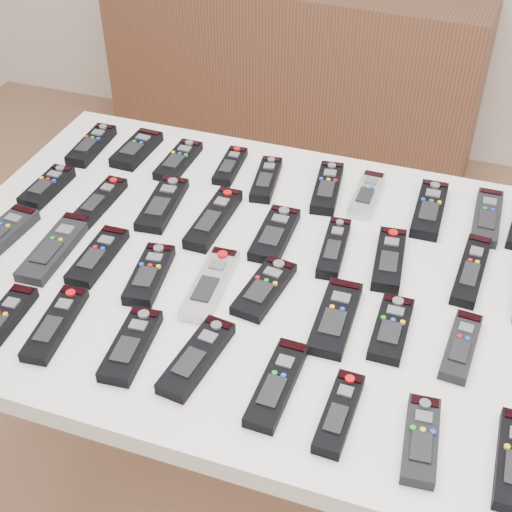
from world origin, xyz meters
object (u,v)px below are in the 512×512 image
(remote_3, at_px, (230,166))
(remote_10, at_px, (47,187))
(remote_15, at_px, (334,248))
(remote_23, at_px, (210,284))
(remote_20, at_px, (55,248))
(remote_26, at_px, (391,329))
(remote_22, at_px, (149,274))
(remote_32, at_px, (131,345))
(remote_4, at_px, (266,179))
(remote_7, at_px, (430,209))
(remote_34, at_px, (277,384))
(remote_19, at_px, (3,233))
(remote_14, at_px, (275,234))
(remote_0, at_px, (92,145))
(remote_6, at_px, (367,195))
(remote_11, at_px, (99,202))
(remote_13, at_px, (214,219))
(sideboard, at_px, (291,75))
(remote_30, at_px, (1,323))
(remote_1, at_px, (137,149))
(remote_33, at_px, (197,357))
(remote_2, at_px, (178,161))
(remote_5, at_px, (327,188))
(remote_36, at_px, (421,440))
(remote_35, at_px, (339,413))
(remote_21, at_px, (98,256))
(table, at_px, (256,286))
(remote_16, at_px, (389,259))
(remote_25, at_px, (335,317))
(remote_12, at_px, (163,204))
(remote_31, at_px, (55,324))
(remote_17, at_px, (471,270))
(remote_27, at_px, (461,346))
(remote_24, at_px, (264,288))
(remote_8, at_px, (487,217))

(remote_3, xyz_separation_m, remote_10, (-0.35, -0.22, 0.00))
(remote_15, xyz_separation_m, remote_23, (-0.19, -0.18, -0.00))
(remote_20, distance_m, remote_26, 0.66)
(remote_22, height_order, remote_32, same)
(remote_4, relative_size, remote_7, 0.85)
(remote_22, height_order, remote_26, remote_22)
(remote_10, relative_size, remote_34, 0.82)
(remote_19, bearing_deg, remote_14, 22.66)
(remote_0, distance_m, remote_20, 0.39)
(remote_0, xyz_separation_m, remote_23, (0.45, -0.37, -0.00))
(remote_6, distance_m, remote_26, 0.40)
(remote_11, height_order, remote_13, remote_13)
(sideboard, bearing_deg, remote_30, -85.38)
(remote_1, distance_m, remote_33, 0.69)
(remote_2, bearing_deg, remote_23, -57.38)
(remote_5, distance_m, remote_23, 0.40)
(remote_10, bearing_deg, remote_36, -23.21)
(remote_3, distance_m, remote_35, 0.73)
(remote_21, bearing_deg, remote_13, 46.50)
(remote_0, xyz_separation_m, remote_20, (0.13, -0.37, -0.00))
(remote_32, bearing_deg, remote_26, 19.33)
(remote_5, bearing_deg, remote_22, -128.50)
(table, distance_m, remote_1, 0.50)
(remote_15, xyz_separation_m, remote_16, (0.11, 0.00, -0.00))
(remote_23, distance_m, remote_25, 0.24)
(remote_5, xyz_separation_m, remote_19, (-0.57, -0.37, 0.00))
(remote_12, xyz_separation_m, remote_35, (0.49, -0.42, 0.00))
(remote_10, height_order, remote_30, remote_10)
(remote_0, relative_size, remote_4, 1.05)
(remote_10, relative_size, remote_13, 0.74)
(remote_7, bearing_deg, remote_34, -106.75)
(remote_5, bearing_deg, remote_36, -70.37)
(remote_31, height_order, remote_36, remote_36)
(remote_3, bearing_deg, remote_22, -94.82)
(remote_3, xyz_separation_m, remote_30, (-0.19, -0.61, 0.00))
(remote_17, relative_size, remote_20, 0.98)
(remote_36, bearing_deg, remote_34, 167.40)
(remote_6, bearing_deg, remote_17, -36.40)
(remote_2, bearing_deg, remote_21, -89.70)
(remote_21, height_order, remote_23, same)
(remote_31, bearing_deg, remote_7, 38.46)
(remote_27, height_order, remote_36, remote_36)
(remote_5, distance_m, remote_24, 0.36)
(sideboard, bearing_deg, remote_36, -65.33)
(remote_10, distance_m, remote_23, 0.49)
(remote_2, distance_m, remote_4, 0.22)
(remote_7, xyz_separation_m, remote_30, (-0.65, -0.58, -0.00))
(remote_1, xyz_separation_m, remote_8, (0.81, -0.01, -0.00))
(remote_27, bearing_deg, remote_19, -176.48)
(remote_27, height_order, remote_35, remote_35)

